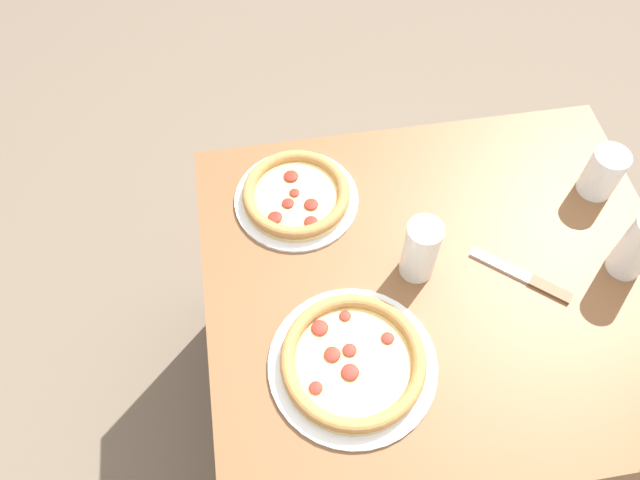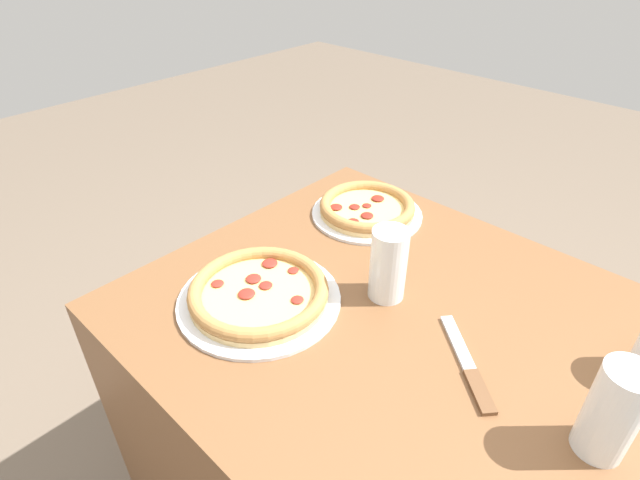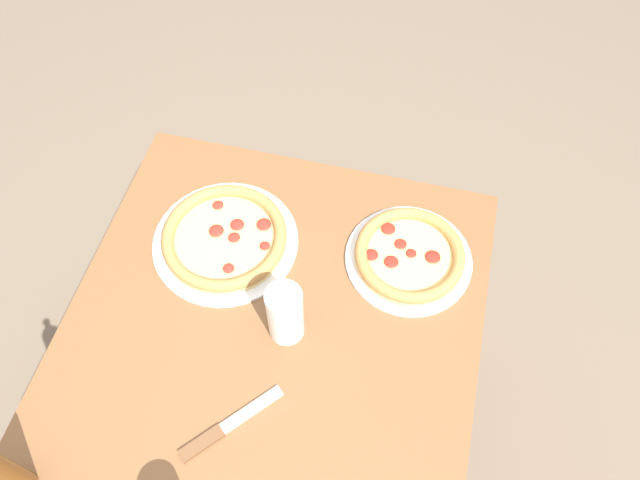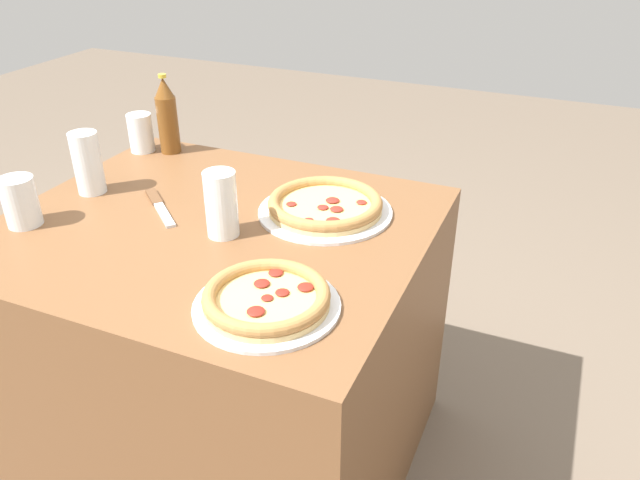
# 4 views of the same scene
# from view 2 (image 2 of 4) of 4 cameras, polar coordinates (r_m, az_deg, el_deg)

# --- Properties ---
(table) EXTENTS (0.98, 0.85, 0.74)m
(table) POSITION_cam_2_polar(r_m,az_deg,el_deg) (1.26, 7.10, -20.95)
(table) COLOR brown
(table) RESTS_ON ground_plane
(pizza_salami) EXTENTS (0.32, 0.32, 0.04)m
(pizza_salami) POSITION_cam_2_polar(r_m,az_deg,el_deg) (0.99, -7.00, -6.05)
(pizza_salami) COLOR silver
(pizza_salami) RESTS_ON table
(pizza_pepperoni) EXTENTS (0.28, 0.28, 0.04)m
(pizza_pepperoni) POSITION_cam_2_polar(r_m,az_deg,el_deg) (1.26, 5.39, 3.61)
(pizza_pepperoni) COLOR silver
(pizza_pepperoni) RESTS_ON table
(glass_water) EXTENTS (0.07, 0.07, 0.16)m
(glass_water) POSITION_cam_2_polar(r_m,az_deg,el_deg) (0.83, 30.36, -16.81)
(glass_water) COLOR white
(glass_water) RESTS_ON table
(glass_lemonade) EXTENTS (0.07, 0.07, 0.15)m
(glass_lemonade) POSITION_cam_2_polar(r_m,az_deg,el_deg) (0.98, 7.78, -3.17)
(glass_lemonade) COLOR white
(glass_lemonade) RESTS_ON table
(knife) EXTENTS (0.18, 0.16, 0.01)m
(knife) POSITION_cam_2_polar(r_m,az_deg,el_deg) (0.91, 16.55, -13.61)
(knife) COLOR brown
(knife) RESTS_ON table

